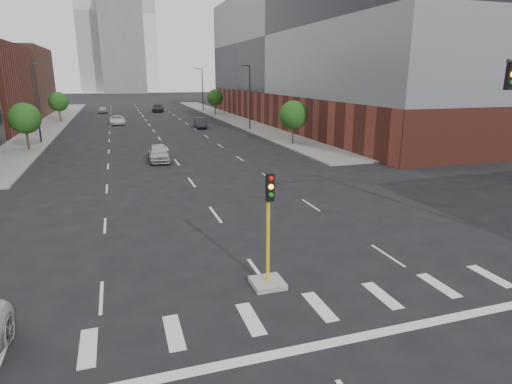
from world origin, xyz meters
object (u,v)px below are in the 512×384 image
median_traffic_signal (268,262)px  car_distant (103,110)px  car_near_left (159,153)px  car_far_left (117,120)px  car_mid_right (200,123)px  car_deep_right (158,108)px

median_traffic_signal → car_distant: bearing=95.2°
car_near_left → car_far_left: bearing=97.7°
median_traffic_signal → car_mid_right: (6.99, 50.30, -0.21)m
median_traffic_signal → car_distant: (-7.50, 82.24, -0.26)m
car_far_left → car_distant: size_ratio=1.20×
car_near_left → car_deep_right: (5.33, 56.28, 0.02)m
car_mid_right → car_distant: size_ratio=1.10×
car_far_left → car_deep_right: (8.70, 22.88, 0.12)m
median_traffic_signal → car_mid_right: 50.79m
car_near_left → car_deep_right: 56.53m
car_far_left → car_distant: 23.01m
car_mid_right → car_distant: bearing=119.4°
median_traffic_signal → car_deep_right: 82.34m
car_deep_right → median_traffic_signal: bearing=-84.0°
median_traffic_signal → car_distant: size_ratio=1.05×
car_near_left → median_traffic_signal: bearing=-84.7°
median_traffic_signal → car_near_left: bearing=93.3°
car_near_left → car_deep_right: bearing=86.6°
car_near_left → car_far_left: (-3.37, 33.40, -0.10)m
car_mid_right → car_deep_right: bearing=100.6°
median_traffic_signal → car_far_left: (-4.87, 59.38, -0.27)m
car_near_left → car_far_left: car_near_left is taller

